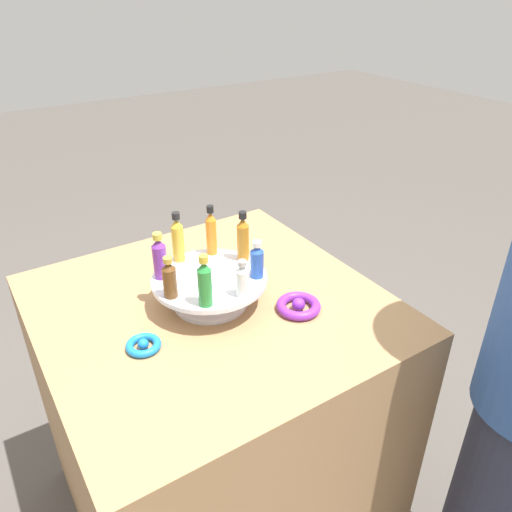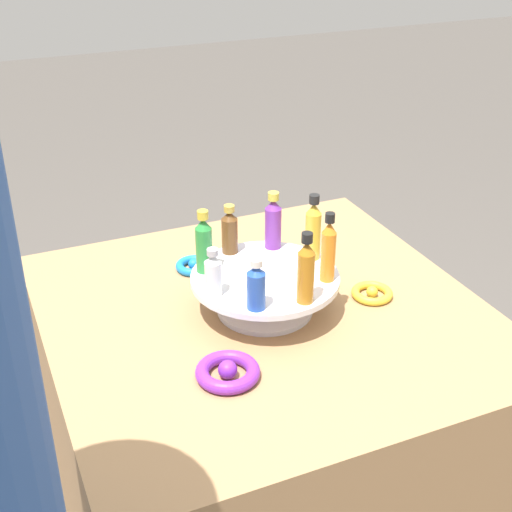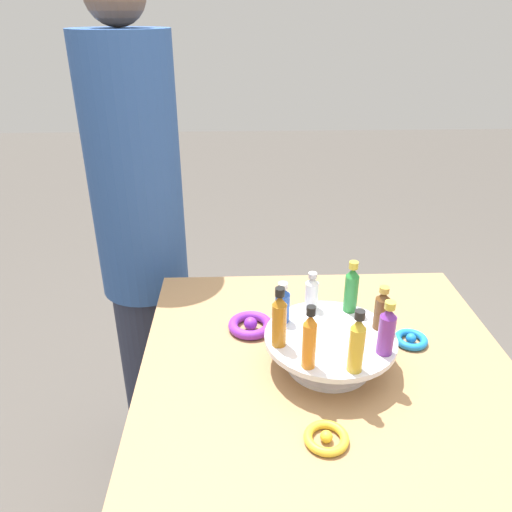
% 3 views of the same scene
% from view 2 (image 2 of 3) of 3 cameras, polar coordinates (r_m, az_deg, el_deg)
% --- Properties ---
extents(party_table, '(0.81, 0.81, 0.80)m').
position_cam_2_polar(party_table, '(1.62, 0.63, -16.35)').
color(party_table, '#9E754C').
rests_on(party_table, ground_plane).
extents(display_stand, '(0.28, 0.28, 0.08)m').
position_cam_2_polar(display_stand, '(1.34, 0.73, -2.57)').
color(display_stand, silver).
rests_on(display_stand, party_table).
extents(bottle_clear, '(0.03, 0.03, 0.09)m').
position_cam_2_polar(bottle_clear, '(1.25, -3.44, -1.43)').
color(bottle_clear, silver).
rests_on(bottle_clear, display_stand).
extents(bottle_blue, '(0.03, 0.03, 0.09)m').
position_cam_2_polar(bottle_blue, '(1.21, 0.01, -2.41)').
color(bottle_blue, '#234CAD').
rests_on(bottle_blue, display_stand).
extents(bottle_amber, '(0.03, 0.03, 0.13)m').
position_cam_2_polar(bottle_amber, '(1.22, 4.01, -1.18)').
color(bottle_amber, '#AD6B19').
rests_on(bottle_amber, display_stand).
extents(bottle_orange, '(0.03, 0.03, 0.13)m').
position_cam_2_polar(bottle_orange, '(1.29, 5.81, 0.49)').
color(bottle_orange, orange).
rests_on(bottle_orange, display_stand).
extents(bottle_gold, '(0.03, 0.03, 0.13)m').
position_cam_2_polar(bottle_gold, '(1.36, 4.59, 2.13)').
color(bottle_gold, gold).
rests_on(bottle_gold, display_stand).
extents(bottle_purple, '(0.03, 0.03, 0.12)m').
position_cam_2_polar(bottle_purple, '(1.40, 1.38, 2.70)').
color(bottle_purple, '#702D93').
rests_on(bottle_purple, display_stand).
extents(bottle_brown, '(0.03, 0.03, 0.10)m').
position_cam_2_polar(bottle_brown, '(1.39, -2.12, 2.02)').
color(bottle_brown, brown).
rests_on(bottle_brown, display_stand).
extents(bottle_green, '(0.03, 0.03, 0.12)m').
position_cam_2_polar(bottle_green, '(1.32, -4.20, 0.98)').
color(bottle_green, '#288438').
rests_on(bottle_green, display_stand).
extents(ribbon_bow_gold, '(0.08, 0.08, 0.02)m').
position_cam_2_polar(ribbon_bow_gold, '(1.42, 9.26, -2.93)').
color(ribbon_bow_gold, gold).
rests_on(ribbon_bow_gold, party_table).
extents(ribbon_bow_blue, '(0.08, 0.08, 0.02)m').
position_cam_2_polar(ribbon_bow_blue, '(1.50, -4.99, -0.76)').
color(ribbon_bow_blue, blue).
rests_on(ribbon_bow_blue, party_table).
extents(ribbon_bow_purple, '(0.11, 0.11, 0.03)m').
position_cam_2_polar(ribbon_bow_purple, '(1.19, -2.28, -9.23)').
color(ribbon_bow_purple, purple).
rests_on(ribbon_bow_purple, party_table).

